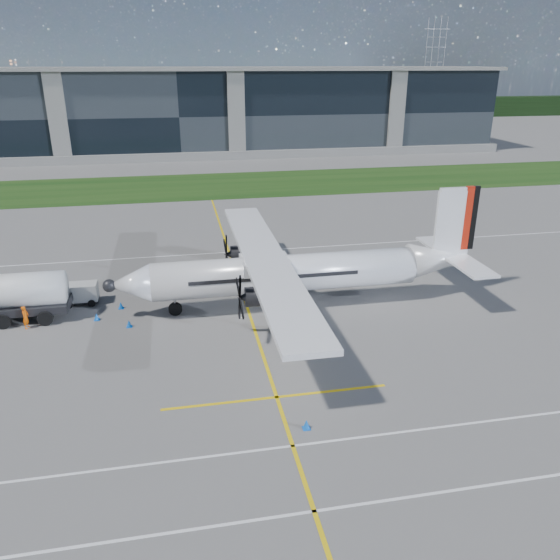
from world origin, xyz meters
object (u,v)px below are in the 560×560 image
object	(u,v)px
safety_cone_fwd	(97,317)
safety_cone_nose_stbd	(121,305)
safety_cone_nose_port	(129,324)
safety_cone_portwing	(306,424)
baggage_tug	(81,294)
pylon_east	(434,67)
ground_crew_person	(25,316)
turboprop_aircraft	(299,252)

from	to	relation	value
safety_cone_fwd	safety_cone_nose_stbd	bearing A→B (deg)	47.70
safety_cone_nose_port	safety_cone_portwing	distance (m)	15.67
baggage_tug	safety_cone_nose_port	distance (m)	5.88
pylon_east	baggage_tug	xyz separation A→B (m)	(-93.76, -141.47, -14.23)
pylon_east	ground_crew_person	size ratio (longest dim) A/B	16.67
turboprop_aircraft	safety_cone_fwd	size ratio (longest dim) A/B	54.70
baggage_tug	safety_cone_portwing	distance (m)	21.53
baggage_tug	safety_cone_fwd	distance (m)	3.42
turboprop_aircraft	baggage_tug	distance (m)	16.18
safety_cone_nose_port	safety_cone_fwd	bearing A→B (deg)	146.10
safety_cone_fwd	ground_crew_person	bearing A→B (deg)	-174.97
baggage_tug	safety_cone_nose_port	xyz separation A→B (m)	(3.63, -4.59, -0.52)
safety_cone_fwd	pylon_east	bearing A→B (deg)	57.42
pylon_east	safety_cone_nose_port	size ratio (longest dim) A/B	60.00
turboprop_aircraft	safety_cone_fwd	distance (m)	14.62
safety_cone_portwing	safety_cone_nose_stbd	bearing A→B (deg)	121.60
baggage_tug	safety_cone_nose_port	bearing A→B (deg)	-51.70
pylon_east	turboprop_aircraft	distance (m)	164.94
ground_crew_person	safety_cone_nose_stbd	size ratio (longest dim) A/B	3.60
turboprop_aircraft	safety_cone_portwing	xyz separation A→B (m)	(-2.81, -14.09, -3.85)
pylon_east	turboprop_aircraft	bearing A→B (deg)	-118.40
baggage_tug	safety_cone_nose_port	size ratio (longest dim) A/B	5.11
ground_crew_person	safety_cone_nose_port	size ratio (longest dim) A/B	3.60
ground_crew_person	safety_cone_portwing	size ratio (longest dim) A/B	3.60
ground_crew_person	safety_cone_nose_stbd	world-z (taller)	ground_crew_person
safety_cone_nose_stbd	pylon_east	bearing A→B (deg)	57.55
baggage_tug	pylon_east	bearing A→B (deg)	56.47
safety_cone_nose_port	safety_cone_nose_stbd	xyz separation A→B (m)	(-0.76, 3.14, 0.00)
pylon_east	safety_cone_fwd	xyz separation A→B (m)	(-92.37, -144.55, -14.75)
safety_cone_nose_stbd	safety_cone_portwing	size ratio (longest dim) A/B	1.00
safety_cone_nose_port	safety_cone_nose_stbd	bearing A→B (deg)	103.63
safety_cone_nose_stbd	baggage_tug	bearing A→B (deg)	153.10
turboprop_aircraft	ground_crew_person	distance (m)	18.76
ground_crew_person	safety_cone_nose_stbd	bearing A→B (deg)	-56.62
safety_cone_fwd	safety_cone_portwing	xyz separation A→B (m)	(11.29, -14.31, 0.00)
turboprop_aircraft	safety_cone_fwd	world-z (taller)	turboprop_aircraft
safety_cone_nose_port	safety_cone_fwd	size ratio (longest dim) A/B	1.00
safety_cone_fwd	turboprop_aircraft	bearing A→B (deg)	-0.90
pylon_east	safety_cone_nose_port	xyz separation A→B (m)	(-90.13, -146.06, -14.75)
pylon_east	turboprop_aircraft	world-z (taller)	pylon_east
safety_cone_nose_port	baggage_tug	bearing A→B (deg)	128.30
safety_cone_nose_stbd	safety_cone_fwd	distance (m)	2.20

